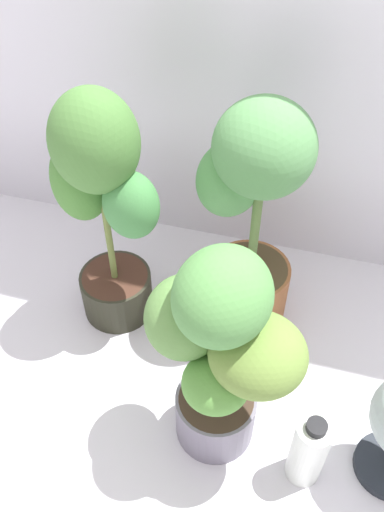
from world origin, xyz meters
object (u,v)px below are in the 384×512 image
at_px(potted_plant_back_left, 103,200).
at_px(nutrient_bottle, 309,451).
at_px(potted_plant_back_center, 252,208).
at_px(potted_plant_center, 220,350).

relative_size(potted_plant_back_left, nutrient_bottle, 3.13).
distance_m(potted_plant_back_center, potted_plant_back_left, 0.41).
distance_m(potted_plant_back_left, nutrient_bottle, 0.84).
bearing_deg(potted_plant_back_center, potted_plant_center, -87.96).
bearing_deg(potted_plant_back_center, potted_plant_back_left, -164.76).
bearing_deg(nutrient_bottle, potted_plant_back_left, 149.14).
distance_m(potted_plant_back_center, potted_plant_center, 0.45).
bearing_deg(potted_plant_center, potted_plant_back_left, 140.14).
bearing_deg(potted_plant_center, potted_plant_back_center, 92.04).
height_order(potted_plant_back_center, nutrient_bottle, potted_plant_back_center).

